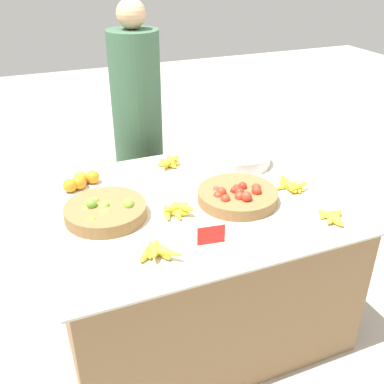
{
  "coord_description": "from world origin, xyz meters",
  "views": [
    {
      "loc": [
        -0.72,
        -1.77,
        1.84
      ],
      "look_at": [
        0.0,
        0.0,
        0.79
      ],
      "focal_mm": 42.0,
      "sensor_mm": 36.0,
      "label": 1
    }
  ],
  "objects_px": {
    "metal_bowl": "(240,158)",
    "price_sign": "(211,235)",
    "tomato_basket": "(238,196)",
    "vendor_person": "(138,137)",
    "lime_bowl": "(105,211)"
  },
  "relations": [
    {
      "from": "price_sign",
      "to": "metal_bowl",
      "type": "bearing_deg",
      "value": 61.8
    },
    {
      "from": "tomato_basket",
      "to": "metal_bowl",
      "type": "height_order",
      "value": "tomato_basket"
    },
    {
      "from": "lime_bowl",
      "to": "metal_bowl",
      "type": "bearing_deg",
      "value": 18.47
    },
    {
      "from": "tomato_basket",
      "to": "price_sign",
      "type": "bearing_deg",
      "value": -134.25
    },
    {
      "from": "metal_bowl",
      "to": "lime_bowl",
      "type": "bearing_deg",
      "value": -161.53
    },
    {
      "from": "metal_bowl",
      "to": "vendor_person",
      "type": "height_order",
      "value": "vendor_person"
    },
    {
      "from": "price_sign",
      "to": "vendor_person",
      "type": "distance_m",
      "value": 1.3
    },
    {
      "from": "lime_bowl",
      "to": "vendor_person",
      "type": "xyz_separation_m",
      "value": [
        0.42,
        0.92,
        -0.04
      ]
    },
    {
      "from": "metal_bowl",
      "to": "vendor_person",
      "type": "relative_size",
      "value": 0.22
    },
    {
      "from": "lime_bowl",
      "to": "tomato_basket",
      "type": "xyz_separation_m",
      "value": [
        0.63,
        -0.1,
        -0.0
      ]
    },
    {
      "from": "metal_bowl",
      "to": "price_sign",
      "type": "bearing_deg",
      "value": -126.07
    },
    {
      "from": "lime_bowl",
      "to": "price_sign",
      "type": "relative_size",
      "value": 3.16
    },
    {
      "from": "tomato_basket",
      "to": "vendor_person",
      "type": "relative_size",
      "value": 0.25
    },
    {
      "from": "lime_bowl",
      "to": "tomato_basket",
      "type": "distance_m",
      "value": 0.64
    },
    {
      "from": "lime_bowl",
      "to": "metal_bowl",
      "type": "relative_size",
      "value": 1.09
    }
  ]
}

